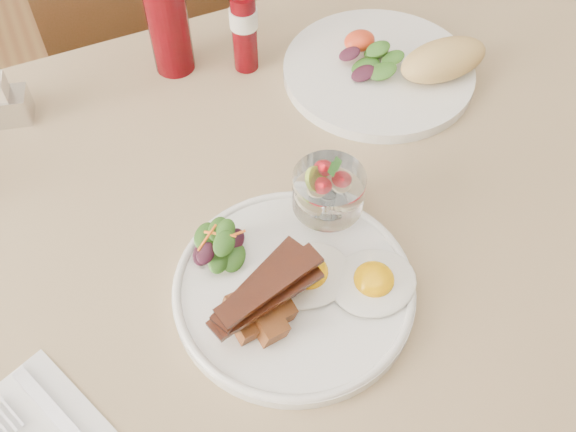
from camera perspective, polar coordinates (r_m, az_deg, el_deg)
name	(u,v)px	position (r m, az deg, el deg)	size (l,w,h in m)	color
table	(286,254)	(0.89, -0.18, -3.38)	(1.33, 0.88, 0.75)	#54301A
chair_far	(157,54)	(1.43, -11.58, 13.95)	(0.42, 0.42, 0.93)	#54301A
main_plate	(294,289)	(0.75, 0.53, -6.54)	(0.28, 0.28, 0.02)	white
fried_eggs	(341,277)	(0.74, 4.70, -5.44)	(0.17, 0.14, 0.03)	white
bacon_potato_pile	(265,302)	(0.70, -2.09, -7.62)	(0.14, 0.09, 0.06)	brown
side_salad	(220,246)	(0.75, -6.03, -2.67)	(0.08, 0.07, 0.04)	#1E4D14
fruit_cup	(328,191)	(0.76, 3.61, 2.24)	(0.09, 0.09, 0.09)	white
second_plate	(394,67)	(1.00, 9.36, 12.94)	(0.30, 0.29, 0.07)	white
ketchup_bottle	(168,21)	(0.98, -10.64, 16.71)	(0.07, 0.07, 0.18)	#53040A
hot_sauce_bottle	(244,28)	(0.98, -3.92, 16.34)	(0.05, 0.05, 0.15)	#53040A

